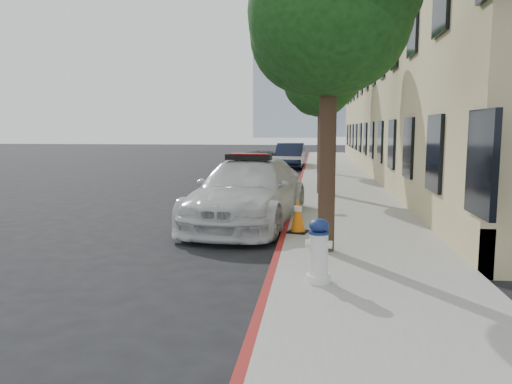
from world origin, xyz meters
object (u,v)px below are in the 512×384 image
at_px(parked_car_far, 290,156).
at_px(fire_hydrant, 319,251).
at_px(police_car, 249,192).
at_px(parked_car_mid, 258,170).
at_px(traffic_cone, 298,215).

distance_m(parked_car_far, fire_hydrant, 22.28).
relative_size(police_car, fire_hydrant, 6.17).
xyz_separation_m(police_car, parked_car_far, (0.10, 17.33, -0.06)).
height_order(parked_car_mid, parked_car_far, parked_car_mid).
bearing_deg(fire_hydrant, police_car, 116.99).
bearing_deg(police_car, traffic_cone, -44.13).
relative_size(parked_car_mid, parked_car_far, 1.06).
xyz_separation_m(fire_hydrant, traffic_cone, (-0.41, 3.36, -0.08)).
relative_size(parked_car_far, traffic_cone, 5.95).
relative_size(police_car, parked_car_mid, 1.20).
bearing_deg(parked_car_far, parked_car_mid, -92.18).
height_order(parked_car_mid, traffic_cone, parked_car_mid).
height_order(parked_car_far, traffic_cone, parked_car_far).
xyz_separation_m(parked_car_far, fire_hydrant, (1.56, -22.22, -0.13)).
relative_size(fire_hydrant, traffic_cone, 1.23).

